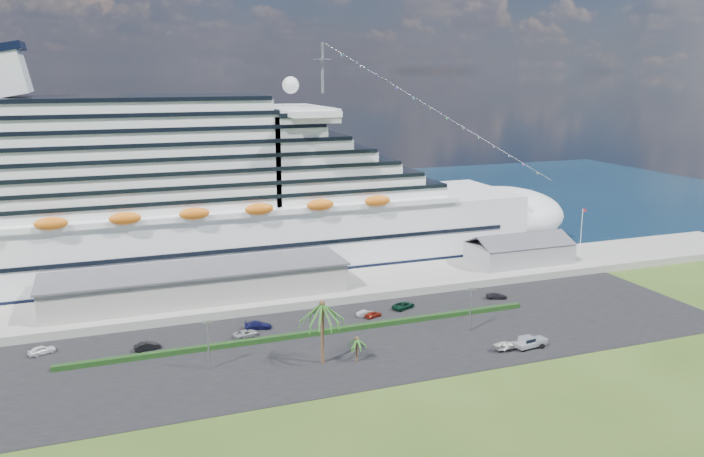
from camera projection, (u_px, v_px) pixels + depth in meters
name	position (u px, v px, depth m)	size (l,w,h in m)	color
ground	(388.00, 364.00, 113.24)	(420.00, 420.00, 0.00)	#2F4617
asphalt_lot	(363.00, 340.00, 123.28)	(140.00, 38.00, 0.12)	black
wharf	(315.00, 289.00, 149.57)	(240.00, 20.00, 1.80)	gray
water	(235.00, 214.00, 231.96)	(420.00, 160.00, 0.02)	black
cruise_ship	(196.00, 205.00, 160.63)	(191.00, 38.00, 54.00)	silver
terminal_building	(198.00, 283.00, 140.15)	(61.00, 15.00, 6.30)	gray
port_shed	(519.00, 252.00, 166.48)	(24.00, 12.31, 7.37)	gray
flagpole	(581.00, 230.00, 171.76)	(1.08, 0.16, 12.00)	silver
hedge	(313.00, 333.00, 125.01)	(88.00, 1.10, 0.90)	black
lamp_post_left	(208.00, 339.00, 109.83)	(1.60, 0.35, 8.27)	gray
lamp_post_right	(471.00, 304.00, 126.16)	(1.60, 0.35, 8.27)	gray
palm_tall	(322.00, 311.00, 111.43)	(8.82, 8.82, 11.13)	#47301E
palm_short	(357.00, 341.00, 113.18)	(3.53, 3.53, 4.56)	#47301E
parked_car_0	(42.00, 350.00, 116.74)	(1.76, 4.37, 1.49)	white
parked_car_1	(147.00, 346.00, 118.47)	(1.54, 4.41, 1.45)	black
parked_car_2	(246.00, 334.00, 124.31)	(2.15, 4.66, 1.30)	#9EA3A7
parked_car_3	(258.00, 325.00, 128.25)	(2.05, 5.04, 1.46)	#131545
parked_car_4	(373.00, 314.00, 134.23)	(1.45, 3.61, 1.23)	maroon
parked_car_5	(366.00, 314.00, 134.70)	(1.29, 3.70, 1.22)	#97999D
parked_car_6	(404.00, 305.00, 139.13)	(2.37, 5.14, 1.43)	black
parked_car_7	(496.00, 296.00, 145.22)	(1.80, 4.42, 1.28)	black
pickup_truck	(530.00, 342.00, 119.28)	(6.17, 2.89, 2.10)	black
boat_trailer	(506.00, 345.00, 118.26)	(5.33, 3.52, 1.52)	gray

